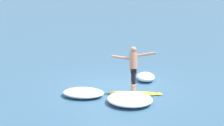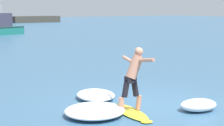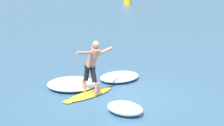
{
  "view_description": "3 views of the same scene",
  "coord_description": "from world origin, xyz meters",
  "views": [
    {
      "loc": [
        -13.42,
        2.54,
        4.33
      ],
      "look_at": [
        -0.46,
        0.4,
        1.11
      ],
      "focal_mm": 60.0,
      "sensor_mm": 36.0,
      "label": 1
    },
    {
      "loc": [
        -6.63,
        -7.79,
        2.7
      ],
      "look_at": [
        -0.52,
        0.9,
        1.15
      ],
      "focal_mm": 60.0,
      "sensor_mm": 36.0,
      "label": 2
    },
    {
      "loc": [
        4.93,
        -9.59,
        3.78
      ],
      "look_at": [
        -0.63,
        0.78,
        0.78
      ],
      "focal_mm": 60.0,
      "sensor_mm": 36.0,
      "label": 3
    }
  ],
  "objects": [
    {
      "name": "fishing_boat_near_jetty",
      "position": [
        6.13,
        30.47,
        0.72
      ],
      "size": [
        6.67,
        3.67,
        3.13
      ],
      "color": "#1C6C61",
      "rests_on": "ground"
    },
    {
      "name": "ground_plane",
      "position": [
        0.0,
        0.0,
        0.0
      ],
      "size": [
        200.0,
        200.0,
        0.0
      ],
      "primitive_type": "plane",
      "color": "#3B6588"
    },
    {
      "name": "surfboard",
      "position": [
        -0.8,
        -0.35,
        0.03
      ],
      "size": [
        0.96,
        2.02,
        0.2
      ],
      "color": "yellow",
      "rests_on": "ground"
    },
    {
      "name": "surfer",
      "position": [
        -0.7,
        -0.34,
        1.03
      ],
      "size": [
        0.73,
        1.57,
        1.65
      ],
      "color": "tan",
      "rests_on": "surfboard"
    },
    {
      "name": "wave_foam_beside",
      "position": [
        0.82,
        -1.2,
        0.16
      ],
      "size": [
        1.16,
        0.91,
        0.31
      ],
      "color": "white",
      "rests_on": "ground"
    },
    {
      "name": "wave_foam_at_tail",
      "position": [
        -0.71,
        1.48,
        0.12
      ],
      "size": [
        1.58,
        1.79,
        0.25
      ],
      "color": "white",
      "rests_on": "ground"
    },
    {
      "name": "wave_foam_at_nose",
      "position": [
        -1.69,
        -0.01,
        0.13
      ],
      "size": [
        2.12,
        2.09,
        0.27
      ],
      "color": "white",
      "rests_on": "ground"
    }
  ]
}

